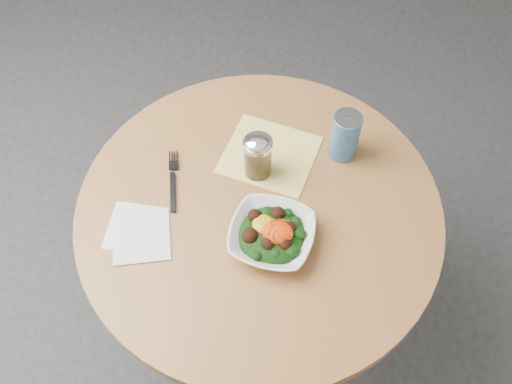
% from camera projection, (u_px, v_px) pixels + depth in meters
% --- Properties ---
extents(ground, '(6.00, 6.00, 0.00)m').
position_uv_depth(ground, '(258.00, 319.00, 2.02)').
color(ground, '#2C2C2E').
rests_on(ground, ground).
extents(table, '(0.90, 0.90, 0.75)m').
position_uv_depth(table, '(259.00, 245.00, 1.56)').
color(table, black).
rests_on(table, ground).
extents(cloth_napkin, '(0.26, 0.25, 0.00)m').
position_uv_depth(cloth_napkin, '(270.00, 155.00, 1.48)').
color(cloth_napkin, yellow).
rests_on(cloth_napkin, table).
extents(paper_napkins, '(0.17, 0.17, 0.00)m').
position_uv_depth(paper_napkins, '(139.00, 233.00, 1.35)').
color(paper_napkins, white).
rests_on(paper_napkins, table).
extents(salad_bowl, '(0.22, 0.22, 0.07)m').
position_uv_depth(salad_bowl, '(272.00, 235.00, 1.32)').
color(salad_bowl, white).
rests_on(salad_bowl, table).
extents(fork, '(0.06, 0.18, 0.00)m').
position_uv_depth(fork, '(173.00, 178.00, 1.43)').
color(fork, black).
rests_on(fork, table).
extents(spice_shaker, '(0.07, 0.07, 0.13)m').
position_uv_depth(spice_shaker, '(258.00, 156.00, 1.40)').
color(spice_shaker, silver).
rests_on(spice_shaker, table).
extents(beverage_can, '(0.07, 0.07, 0.14)m').
position_uv_depth(beverage_can, '(345.00, 136.00, 1.43)').
color(beverage_can, navy).
rests_on(beverage_can, table).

